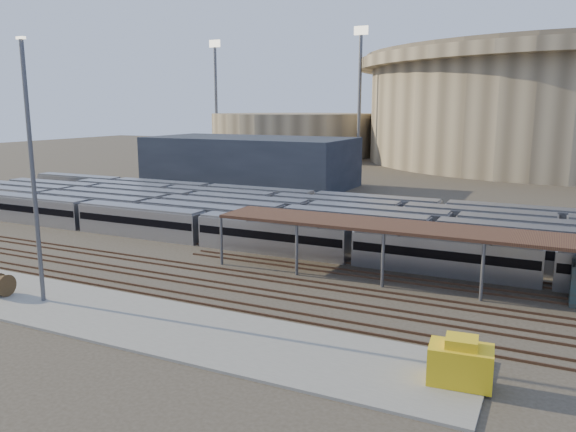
{
  "coord_description": "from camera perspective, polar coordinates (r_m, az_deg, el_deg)",
  "views": [
    {
      "loc": [
        22.64,
        -46.45,
        16.06
      ],
      "look_at": [
        -5.51,
        12.0,
        3.47
      ],
      "focal_mm": 35.0,
      "sensor_mm": 36.0,
      "label": 1
    }
  ],
  "objects": [
    {
      "name": "apron",
      "position": [
        44.81,
        -14.79,
        -10.26
      ],
      "size": [
        50.0,
        9.0,
        0.2
      ],
      "primitive_type": "cube",
      "color": "gray",
      "rests_on": "ground"
    },
    {
      "name": "empty_tracks",
      "position": [
        49.86,
        -2.8,
        -7.71
      ],
      "size": [
        170.0,
        9.62,
        0.18
      ],
      "color": "#4C3323",
      "rests_on": "ground"
    },
    {
      "name": "floodlight_0",
      "position": [
        165.14,
        7.29,
        12.49
      ],
      "size": [
        4.0,
        1.0,
        38.4
      ],
      "color": "#57575C",
      "rests_on": "ground"
    },
    {
      "name": "ground",
      "position": [
        54.11,
        -0.26,
        -6.28
      ],
      "size": [
        420.0,
        420.0,
        0.0
      ],
      "primitive_type": "plane",
      "color": "#383026",
      "rests_on": "ground"
    },
    {
      "name": "inspection_shed",
      "position": [
        51.66,
        24.39,
        -2.39
      ],
      "size": [
        60.3,
        6.0,
        5.3
      ],
      "color": "#57575C",
      "rests_on": "ground"
    },
    {
      "name": "subway_trains",
      "position": [
        71.63,
        3.36,
        -0.52
      ],
      "size": [
        126.31,
        23.9,
        3.6
      ],
      "color": "#AAAAAF",
      "rests_on": "ground"
    },
    {
      "name": "yard_light_pole",
      "position": [
        49.43,
        -24.52,
        3.98
      ],
      "size": [
        0.81,
        0.36,
        21.18
      ],
      "color": "#57575C",
      "rests_on": "apron"
    },
    {
      "name": "service_building",
      "position": [
        117.21,
        -3.89,
        5.54
      ],
      "size": [
        42.0,
        20.0,
        10.0
      ],
      "primitive_type": "cube",
      "color": "#1E232D",
      "rests_on": "ground"
    },
    {
      "name": "floodlight_1",
      "position": [
        198.28,
        -7.34,
        12.22
      ],
      "size": [
        4.0,
        1.0,
        38.4
      ],
      "color": "#57575C",
      "rests_on": "ground"
    },
    {
      "name": "cable_reel_east",
      "position": [
        54.07,
        -26.98,
        -6.25
      ],
      "size": [
        1.16,
        1.96,
        1.9
      ],
      "primitive_type": "cylinder",
      "rotation": [
        0.0,
        1.57,
        0.06
      ],
      "color": "brown",
      "rests_on": "apron"
    },
    {
      "name": "stadium",
      "position": [
        186.47,
        26.88,
        9.95
      ],
      "size": [
        124.0,
        124.0,
        32.5
      ],
      "color": "tan",
      "rests_on": "ground"
    },
    {
      "name": "yellow_equipment",
      "position": [
        35.23,
        17.1,
        -14.24
      ],
      "size": [
        3.81,
        2.6,
        2.26
      ],
      "primitive_type": "cube",
      "rotation": [
        0.0,
        0.0,
        0.1
      ],
      "color": "gold",
      "rests_on": "apron"
    },
    {
      "name": "secondary_arena",
      "position": [
        195.06,
        0.63,
        8.32
      ],
      "size": [
        56.0,
        56.0,
        14.0
      ],
      "primitive_type": "cylinder",
      "color": "tan",
      "rests_on": "ground"
    },
    {
      "name": "floodlight_3",
      "position": [
        209.07,
        17.1,
        11.77
      ],
      "size": [
        4.0,
        1.0,
        38.4
      ],
      "color": "#57575C",
      "rests_on": "ground"
    }
  ]
}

